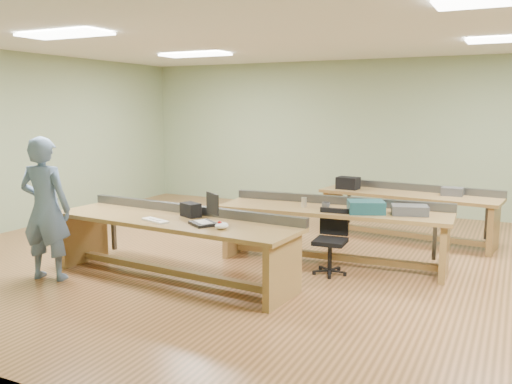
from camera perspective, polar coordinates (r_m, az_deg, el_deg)
floor at (r=7.48m, az=4.11°, el=-7.23°), size 10.00×10.00×0.00m
ceiling at (r=7.24m, az=4.39°, el=16.22°), size 10.00×10.00×0.00m
wall_back at (r=11.01m, az=12.07°, el=5.75°), size 10.00×0.04×3.00m
wall_front at (r=3.82m, az=-18.75°, el=-0.36°), size 10.00×0.04×3.00m
wall_left at (r=10.18m, az=-22.97°, el=4.99°), size 0.04×8.00×3.00m
fluor_panels at (r=7.23m, az=4.38°, el=15.98°), size 6.20×3.50×0.03m
workbench_front at (r=6.65m, az=-8.62°, el=-4.35°), size 3.28×1.10×0.86m
workbench_mid at (r=7.30m, az=8.15°, el=-3.17°), size 3.09×0.98×0.86m
workbench_back at (r=8.80m, az=15.73°, el=-1.38°), size 2.79×1.03×0.86m
person at (r=6.98m, az=-21.29°, el=-1.66°), size 0.71×0.55×1.74m
laptop_base at (r=6.21m, az=-5.58°, el=-3.32°), size 0.39×0.38×0.03m
laptop_screen at (r=6.22m, az=-4.61°, el=-1.21°), size 0.26×0.18×0.24m
keyboard at (r=6.48m, az=-10.56°, el=-2.97°), size 0.42×0.26×0.02m
trackball_mouse at (r=6.00m, az=-3.62°, el=-3.55°), size 0.18×0.20×0.07m
camera_bag at (r=6.68m, az=-6.89°, el=-1.88°), size 0.29×0.25×0.17m
task_chair at (r=6.91m, az=7.87°, el=-6.09°), size 0.47×0.47×0.81m
parts_bin_teal at (r=7.00m, az=11.50°, el=-1.55°), size 0.54×0.49×0.16m
parts_bin_grey at (r=7.02m, az=15.88°, el=-1.84°), size 0.50×0.39×0.12m
mug at (r=7.22m, az=7.36°, el=-1.41°), size 0.14×0.14×0.09m
drinks_can at (r=7.29m, az=5.08°, el=-1.08°), size 0.08×0.08×0.13m
storage_box_back at (r=8.98m, az=9.66°, el=0.94°), size 0.37×0.28×0.20m
tray_back at (r=8.73m, az=19.97°, el=0.06°), size 0.32×0.24×0.12m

